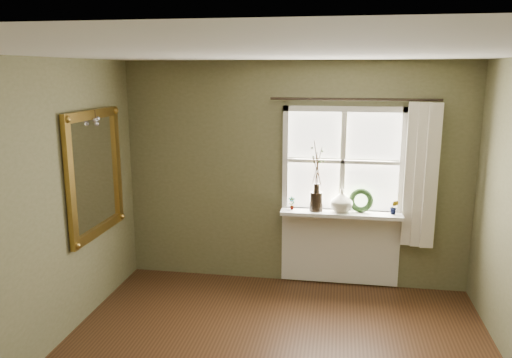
{
  "coord_description": "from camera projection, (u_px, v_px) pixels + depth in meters",
  "views": [
    {
      "loc": [
        0.51,
        -3.4,
        2.48
      ],
      "look_at": [
        -0.33,
        1.55,
        1.39
      ],
      "focal_mm": 35.0,
      "sensor_mm": 36.0,
      "label": 1
    }
  ],
  "objects": [
    {
      "name": "wall_back",
      "position": [
        295.0,
        174.0,
        5.82
      ],
      "size": [
        4.0,
        0.1,
        2.6
      ],
      "primitive_type": "cube",
      "color": "#676543",
      "rests_on": "ground"
    },
    {
      "name": "potted_plant_left",
      "position": [
        292.0,
        203.0,
        5.72
      ],
      "size": [
        0.09,
        0.08,
        0.15
      ],
      "primitive_type": "imported",
      "rotation": [
        0.0,
        0.0,
        0.3
      ],
      "color": "#243F1C",
      "rests_on": "window_sill"
    },
    {
      "name": "window_apron",
      "position": [
        340.0,
        247.0,
        5.85
      ],
      "size": [
        1.36,
        0.04,
        0.88
      ],
      "primitive_type": "cube",
      "color": "white",
      "rests_on": "ground"
    },
    {
      "name": "wall_left",
      "position": [
        9.0,
        224.0,
        3.94
      ],
      "size": [
        0.1,
        4.5,
        2.6
      ],
      "primitive_type": "cube",
      "color": "#676543",
      "rests_on": "ground"
    },
    {
      "name": "wreath",
      "position": [
        361.0,
        203.0,
        5.62
      ],
      "size": [
        0.28,
        0.14,
        0.28
      ],
      "primitive_type": "torus",
      "rotation": [
        1.36,
        0.0,
        -0.08
      ],
      "color": "#243F1C",
      "rests_on": "window_sill"
    },
    {
      "name": "dark_jug",
      "position": [
        316.0,
        201.0,
        5.66
      ],
      "size": [
        0.15,
        0.15,
        0.22
      ],
      "primitive_type": "cylinder",
      "rotation": [
        0.0,
        0.0,
        0.02
      ],
      "color": "black",
      "rests_on": "window_sill"
    },
    {
      "name": "cream_vase",
      "position": [
        342.0,
        201.0,
        5.61
      ],
      "size": [
        0.31,
        0.31,
        0.26
      ],
      "primitive_type": "imported",
      "rotation": [
        0.0,
        0.0,
        -0.27
      ],
      "color": "beige",
      "rests_on": "window_sill"
    },
    {
      "name": "potted_plant_right",
      "position": [
        394.0,
        207.0,
        5.53
      ],
      "size": [
        0.11,
        0.09,
        0.16
      ],
      "primitive_type": "imported",
      "rotation": [
        0.0,
        0.0,
        -0.26
      ],
      "color": "#243F1C",
      "rests_on": "window_sill"
    },
    {
      "name": "gilt_mirror",
      "position": [
        95.0,
        173.0,
        5.13
      ],
      "size": [
        0.1,
        1.09,
        1.3
      ],
      "color": "white",
      "rests_on": "wall_left"
    },
    {
      "name": "curtain_rod",
      "position": [
        355.0,
        99.0,
        5.41
      ],
      "size": [
        1.84,
        0.03,
        0.03
      ],
      "primitive_type": "cylinder",
      "rotation": [
        0.0,
        1.57,
        0.0
      ],
      "color": "black",
      "rests_on": "wall_back"
    },
    {
      "name": "ceiling",
      "position": [
        266.0,
        53.0,
        3.33
      ],
      "size": [
        4.5,
        4.5,
        0.0
      ],
      "primitive_type": "plane",
      "color": "silver",
      "rests_on": "ground"
    },
    {
      "name": "curtain",
      "position": [
        421.0,
        176.0,
        5.42
      ],
      "size": [
        0.36,
        0.12,
        1.59
      ],
      "primitive_type": "cube",
      "color": "silver",
      "rests_on": "wall_back"
    },
    {
      "name": "window_frame",
      "position": [
        343.0,
        162.0,
        5.63
      ],
      "size": [
        1.36,
        0.06,
        1.24
      ],
      "color": "white",
      "rests_on": "wall_back"
    },
    {
      "name": "window_sill",
      "position": [
        341.0,
        214.0,
        5.65
      ],
      "size": [
        1.36,
        0.26,
        0.04
      ],
      "primitive_type": "cube",
      "color": "white",
      "rests_on": "wall_back"
    }
  ]
}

